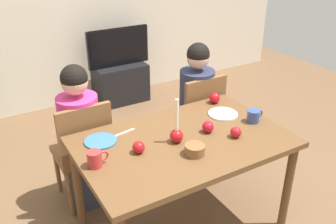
% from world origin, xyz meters
% --- Properties ---
extents(dining_table, '(1.40, 0.90, 0.75)m').
position_xyz_m(dining_table, '(0.00, 0.00, 0.67)').
color(dining_table, brown).
rests_on(dining_table, ground).
extents(chair_left, '(0.40, 0.40, 0.90)m').
position_xyz_m(chair_left, '(-0.50, 0.61, 0.51)').
color(chair_left, brown).
rests_on(chair_left, ground).
extents(chair_right, '(0.40, 0.40, 0.90)m').
position_xyz_m(chair_right, '(0.55, 0.61, 0.51)').
color(chair_right, brown).
rests_on(chair_right, ground).
extents(person_left_child, '(0.30, 0.30, 1.17)m').
position_xyz_m(person_left_child, '(-0.50, 0.64, 0.57)').
color(person_left_child, '#33384C').
rests_on(person_left_child, ground).
extents(person_right_child, '(0.30, 0.30, 1.17)m').
position_xyz_m(person_right_child, '(0.55, 0.64, 0.57)').
color(person_right_child, '#33384C').
rests_on(person_right_child, ground).
extents(tv_stand, '(0.64, 0.40, 0.48)m').
position_xyz_m(tv_stand, '(0.54, 2.30, 0.24)').
color(tv_stand, black).
rests_on(tv_stand, ground).
extents(tv, '(0.79, 0.05, 0.46)m').
position_xyz_m(tv, '(0.54, 2.30, 0.71)').
color(tv, black).
rests_on(tv, tv_stand).
extents(candle_centerpiece, '(0.09, 0.09, 0.31)m').
position_xyz_m(candle_centerpiece, '(-0.05, -0.00, 0.81)').
color(candle_centerpiece, red).
rests_on(candle_centerpiece, dining_table).
extents(plate_left, '(0.21, 0.21, 0.01)m').
position_xyz_m(plate_left, '(-0.48, 0.25, 0.76)').
color(plate_left, teal).
rests_on(plate_left, dining_table).
extents(plate_right, '(0.22, 0.22, 0.01)m').
position_xyz_m(plate_right, '(0.46, 0.16, 0.76)').
color(plate_right, white).
rests_on(plate_right, dining_table).
extents(mug_left, '(0.13, 0.09, 0.10)m').
position_xyz_m(mug_left, '(-0.61, 0.01, 0.80)').
color(mug_left, '#B72D2D').
rests_on(mug_left, dining_table).
extents(mug_right, '(0.13, 0.09, 0.09)m').
position_xyz_m(mug_right, '(0.58, -0.04, 0.80)').
color(mug_right, '#33477F').
rests_on(mug_right, dining_table).
extents(fork_left, '(0.18, 0.05, 0.01)m').
position_xyz_m(fork_left, '(-0.31, 0.28, 0.75)').
color(fork_left, silver).
rests_on(fork_left, dining_table).
extents(bowl_walnuts, '(0.13, 0.13, 0.07)m').
position_xyz_m(bowl_walnuts, '(-0.03, -0.18, 0.78)').
color(bowl_walnuts, brown).
rests_on(bowl_walnuts, dining_table).
extents(apple_near_candle, '(0.09, 0.09, 0.09)m').
position_xyz_m(apple_near_candle, '(0.53, 0.36, 0.79)').
color(apple_near_candle, red).
rests_on(apple_near_candle, dining_table).
extents(apple_by_left_plate, '(0.08, 0.08, 0.08)m').
position_xyz_m(apple_by_left_plate, '(0.32, -0.15, 0.79)').
color(apple_by_left_plate, '#AE181E').
rests_on(apple_by_left_plate, dining_table).
extents(apple_by_right_mug, '(0.08, 0.08, 0.08)m').
position_xyz_m(apple_by_right_mug, '(0.20, 0.00, 0.79)').
color(apple_by_right_mug, red).
rests_on(apple_by_right_mug, dining_table).
extents(apple_far_edge, '(0.08, 0.08, 0.08)m').
position_xyz_m(apple_far_edge, '(-0.33, 0.01, 0.79)').
color(apple_far_edge, '#B41518').
rests_on(apple_far_edge, dining_table).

